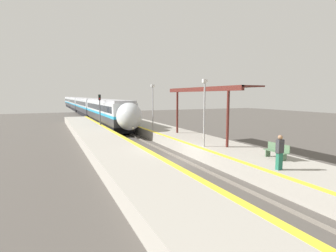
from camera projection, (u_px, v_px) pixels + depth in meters
ground_plane at (173, 161)px, 18.52m from camera, size 120.00×120.00×0.00m
rail_left at (163, 161)px, 18.21m from camera, size 0.08×90.00×0.15m
rail_right at (182, 159)px, 18.80m from camera, size 0.08×90.00×0.15m
train at (82, 104)px, 67.24m from camera, size 2.83×90.43×4.03m
platform_right at (217, 150)px, 20.00m from camera, size 4.12×64.00×0.92m
platform_left at (124, 160)px, 17.01m from camera, size 3.69×64.00×0.92m
platform_bench at (277, 151)px, 15.42m from camera, size 0.44×1.60×0.89m
person_waiting at (280, 152)px, 13.02m from camera, size 0.36×0.23×1.76m
railway_signal at (100, 109)px, 32.93m from camera, size 0.28×0.28×4.74m
lamppost_near at (204, 108)px, 18.78m from camera, size 0.36×0.20×4.85m
lamppost_mid at (153, 104)px, 27.97m from camera, size 0.36×0.20×4.85m
station_canopy at (204, 91)px, 22.27m from camera, size 2.02×11.03×4.39m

